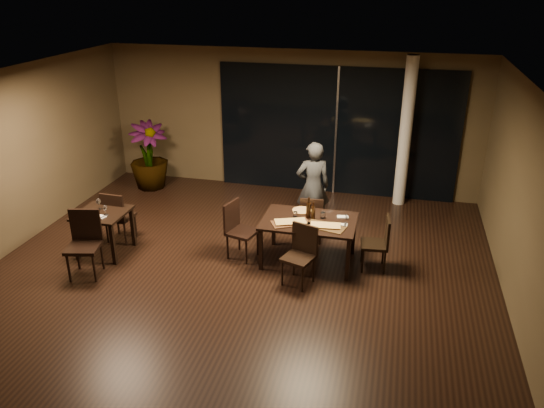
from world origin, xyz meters
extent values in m
plane|color=black|center=(0.00, 0.00, 0.00)|extent=(8.00, 8.00, 0.00)
cube|color=#4A3D27|center=(0.00, 4.05, 1.50)|extent=(8.00, 0.10, 3.00)
cube|color=#4A3D27|center=(0.00, -4.05, 1.50)|extent=(8.00, 0.10, 3.00)
cube|color=#4A3D27|center=(4.05, 0.00, 1.50)|extent=(0.10, 8.00, 3.00)
cube|color=silver|center=(0.00, 0.00, 3.02)|extent=(8.00, 8.00, 0.04)
cube|color=black|center=(1.00, 3.96, 1.35)|extent=(5.00, 0.06, 2.70)
cylinder|color=silver|center=(2.40, 3.65, 1.50)|extent=(0.24, 0.24, 3.00)
cube|color=black|center=(1.00, 0.80, 0.73)|extent=(1.50, 1.00, 0.04)
cube|color=black|center=(0.31, 0.36, 0.35)|extent=(0.06, 0.06, 0.71)
cube|color=black|center=(1.69, 0.36, 0.35)|extent=(0.06, 0.06, 0.71)
cube|color=black|center=(0.31, 1.24, 0.35)|extent=(0.06, 0.06, 0.71)
cube|color=black|center=(1.69, 1.24, 0.35)|extent=(0.06, 0.06, 0.71)
cube|color=black|center=(-2.40, 0.30, 0.73)|extent=(0.80, 0.80, 0.04)
cube|color=black|center=(-2.74, -0.04, 0.35)|extent=(0.06, 0.06, 0.71)
cube|color=black|center=(-2.06, -0.04, 0.35)|extent=(0.06, 0.06, 0.71)
cube|color=black|center=(-2.74, 0.64, 0.35)|extent=(0.06, 0.06, 0.71)
cube|color=black|center=(-2.06, 0.64, 0.35)|extent=(0.06, 0.06, 0.71)
cube|color=black|center=(0.93, 1.58, 0.41)|extent=(0.42, 0.42, 0.05)
cylinder|color=black|center=(1.08, 1.75, 0.20)|extent=(0.03, 0.03, 0.41)
cylinder|color=black|center=(0.75, 1.74, 0.20)|extent=(0.03, 0.03, 0.41)
cylinder|color=black|center=(1.10, 1.43, 0.20)|extent=(0.03, 0.03, 0.41)
cylinder|color=black|center=(0.77, 1.41, 0.20)|extent=(0.03, 0.03, 0.41)
cube|color=black|center=(0.94, 1.40, 0.64)|extent=(0.40, 0.06, 0.46)
cube|color=black|center=(0.97, 0.09, 0.44)|extent=(0.54, 0.54, 0.05)
cylinder|color=black|center=(0.75, -0.02, 0.22)|extent=(0.04, 0.04, 0.44)
cylinder|color=black|center=(1.08, -0.14, 0.22)|extent=(0.04, 0.04, 0.44)
cylinder|color=black|center=(0.86, 0.31, 0.22)|extent=(0.04, 0.04, 0.44)
cylinder|color=black|center=(1.19, 0.20, 0.22)|extent=(0.04, 0.04, 0.44)
cube|color=black|center=(1.03, 0.27, 0.68)|extent=(0.42, 0.17, 0.49)
cube|color=black|center=(-0.09, 0.69, 0.46)|extent=(0.55, 0.55, 0.05)
cylinder|color=black|center=(0.04, 0.47, 0.23)|extent=(0.04, 0.04, 0.46)
cylinder|color=black|center=(0.13, 0.82, 0.23)|extent=(0.04, 0.04, 0.46)
cylinder|color=black|center=(-0.32, 0.56, 0.23)|extent=(0.04, 0.04, 0.46)
cylinder|color=black|center=(-0.22, 0.92, 0.23)|extent=(0.04, 0.04, 0.46)
cube|color=black|center=(-0.29, 0.74, 0.71)|extent=(0.16, 0.44, 0.51)
cube|color=black|center=(2.05, 0.83, 0.43)|extent=(0.46, 0.46, 0.05)
cylinder|color=black|center=(1.86, 0.98, 0.21)|extent=(0.03, 0.03, 0.43)
cylinder|color=black|center=(1.90, 0.64, 0.21)|extent=(0.03, 0.03, 0.43)
cylinder|color=black|center=(2.20, 1.01, 0.21)|extent=(0.03, 0.03, 0.43)
cylinder|color=black|center=(2.24, 0.68, 0.21)|extent=(0.03, 0.03, 0.43)
cube|color=black|center=(2.24, 0.85, 0.66)|extent=(0.08, 0.42, 0.47)
cube|color=black|center=(-2.37, 0.79, 0.45)|extent=(0.46, 0.46, 0.05)
cylinder|color=black|center=(-2.18, 0.96, 0.22)|extent=(0.04, 0.04, 0.45)
cylinder|color=black|center=(-2.54, 0.97, 0.22)|extent=(0.04, 0.04, 0.45)
cylinder|color=black|center=(-2.20, 0.60, 0.22)|extent=(0.04, 0.04, 0.45)
cylinder|color=black|center=(-2.56, 0.61, 0.22)|extent=(0.04, 0.04, 0.45)
cube|color=black|center=(-2.38, 0.59, 0.70)|extent=(0.44, 0.06, 0.50)
cube|color=black|center=(-2.31, -0.47, 0.49)|extent=(0.58, 0.58, 0.05)
cylinder|color=black|center=(-2.46, -0.70, 0.25)|extent=(0.04, 0.04, 0.49)
cylinder|color=black|center=(-2.07, -0.61, 0.25)|extent=(0.04, 0.04, 0.49)
cylinder|color=black|center=(-2.55, -0.32, 0.25)|extent=(0.04, 0.04, 0.49)
cylinder|color=black|center=(-2.16, -0.23, 0.25)|extent=(0.04, 0.04, 0.49)
cube|color=black|center=(-2.36, -0.25, 0.77)|extent=(0.48, 0.15, 0.55)
imported|color=#2D2F32|center=(0.85, 2.04, 0.84)|extent=(0.66, 0.54, 1.68)
imported|color=#194B19|center=(-2.98, 3.26, 0.74)|extent=(1.14, 1.14, 1.47)
cube|color=#432615|center=(0.73, 0.61, 0.76)|extent=(0.66, 0.55, 0.01)
cube|color=#412C14|center=(1.29, 0.61, 0.76)|extent=(0.67, 0.45, 0.01)
cylinder|color=#B73814|center=(0.82, 1.13, 0.76)|extent=(0.31, 0.31, 0.01)
cylinder|color=white|center=(0.76, 0.88, 0.79)|extent=(0.07, 0.07, 0.08)
cylinder|color=white|center=(1.20, 0.93, 0.80)|extent=(0.08, 0.08, 0.10)
cube|color=white|center=(1.53, 0.74, 0.76)|extent=(0.18, 0.11, 0.01)
cube|color=white|center=(1.51, 1.04, 0.76)|extent=(0.20, 0.13, 0.01)
cube|color=white|center=(-2.32, 0.11, 0.76)|extent=(0.21, 0.16, 0.01)
camera|label=1|loc=(2.24, -6.81, 4.37)|focal=35.00mm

